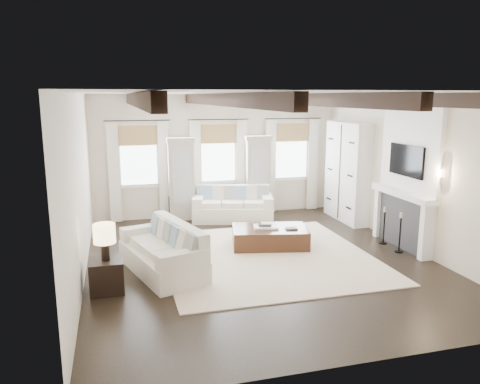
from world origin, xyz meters
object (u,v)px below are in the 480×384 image
object	(u,v)px
sofa_back	(233,206)
sofa_left	(166,252)
ottoman	(270,237)
side_table_back	(177,207)
side_table_front	(107,276)

from	to	relation	value
sofa_back	sofa_left	bearing A→B (deg)	-122.75
sofa_back	ottoman	distance (m)	2.37
sofa_back	side_table_back	world-z (taller)	sofa_back
sofa_back	sofa_left	size ratio (longest dim) A/B	0.97
sofa_left	ottoman	size ratio (longest dim) A/B	1.45
sofa_left	side_table_back	distance (m)	3.76
sofa_left	sofa_back	bearing A→B (deg)	57.25
sofa_left	side_table_front	world-z (taller)	sofa_left
ottoman	side_table_front	bearing A→B (deg)	-143.47
side_table_back	side_table_front	bearing A→B (deg)	-111.59
sofa_back	side_table_front	size ratio (longest dim) A/B	4.07
sofa_left	side_table_front	bearing A→B (deg)	-147.76
ottoman	side_table_back	distance (m)	3.24
side_table_back	ottoman	bearing A→B (deg)	-60.49
ottoman	side_table_back	world-z (taller)	side_table_back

